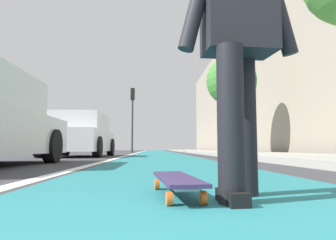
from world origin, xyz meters
The scene contains 10 objects.
ground_plane centered at (10.00, 0.00, 0.00)m, with size 80.00×80.00×0.00m, color #38383D.
bike_lane_paint centered at (24.00, 0.00, 0.00)m, with size 56.00×2.33×0.00m, color #237075.
lane_stripe_white centered at (20.00, 1.31, 0.00)m, with size 52.00×0.16×0.01m, color silver.
sidewalk_curb centered at (18.00, -3.58, 0.06)m, with size 52.00×3.20×0.12m, color #9E9B93.
building_facade centered at (22.00, -6.24, 4.68)m, with size 40.00×1.20×9.35m, color gray.
skateboard centered at (1.45, 0.11, 0.09)m, with size 0.85×0.28×0.11m.
skater_person centered at (1.30, -0.23, 0.94)m, with size 0.48×0.72×1.64m.
parked_car_mid centered at (10.58, 2.86, 0.72)m, with size 4.31×2.04×1.49m.
traffic_light centered at (20.67, 1.71, 3.04)m, with size 0.33×0.28×4.42m.
street_tree_mid centered at (12.92, -3.18, 3.25)m, with size 2.22×2.22×4.38m.
Camera 1 is at (-0.40, 0.25, 0.28)m, focal length 33.04 mm.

